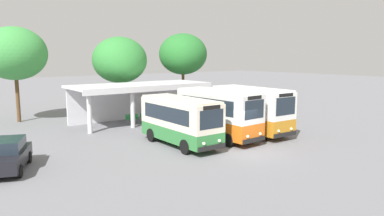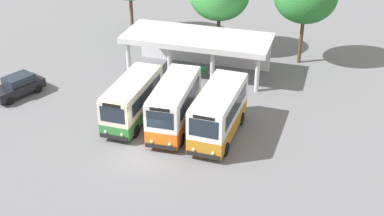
{
  "view_description": "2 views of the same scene",
  "coord_description": "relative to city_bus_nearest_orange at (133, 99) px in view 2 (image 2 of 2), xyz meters",
  "views": [
    {
      "loc": [
        -15.59,
        -14.8,
        5.81
      ],
      "look_at": [
        -1.01,
        4.38,
        2.31
      ],
      "focal_mm": 33.46,
      "sensor_mm": 36.0,
      "label": 1
    },
    {
      "loc": [
        10.96,
        -25.51,
        18.83
      ],
      "look_at": [
        2.09,
        3.88,
        1.75
      ],
      "focal_mm": 48.31,
      "sensor_mm": 36.0,
      "label": 2
    }
  ],
  "objects": [
    {
      "name": "waiting_chair_middle_seat",
      "position": [
        2.06,
        8.58,
        -1.2
      ],
      "size": [
        0.45,
        0.45,
        0.86
      ],
      "color": "slate",
      "rests_on": "ground"
    },
    {
      "name": "city_bus_nearest_orange",
      "position": [
        0.0,
        0.0,
        0.0
      ],
      "size": [
        2.33,
        6.64,
        3.12
      ],
      "color": "black",
      "rests_on": "ground"
    },
    {
      "name": "waiting_chair_fourth_seat",
      "position": [
        2.79,
        8.49,
        -1.2
      ],
      "size": [
        0.45,
        0.45,
        0.86
      ],
      "color": "slate",
      "rests_on": "ground"
    },
    {
      "name": "waiting_chair_fifth_seat",
      "position": [
        3.51,
        8.53,
        -1.2
      ],
      "size": [
        0.45,
        0.45,
        0.86
      ],
      "color": "slate",
      "rests_on": "ground"
    },
    {
      "name": "city_bus_second_in_row",
      "position": [
        3.16,
        -0.18,
        0.18
      ],
      "size": [
        2.54,
        6.72,
        3.47
      ],
      "color": "black",
      "rests_on": "ground"
    },
    {
      "name": "waiting_chair_end_by_column",
      "position": [
        0.61,
        8.54,
        -1.2
      ],
      "size": [
        0.45,
        0.45,
        0.86
      ],
      "color": "slate",
      "rests_on": "ground"
    },
    {
      "name": "city_bus_middle_cream",
      "position": [
        6.32,
        -0.29,
        0.18
      ],
      "size": [
        2.63,
        6.8,
        3.47
      ],
      "color": "black",
      "rests_on": "ground"
    },
    {
      "name": "parked_car_flank",
      "position": [
        -10.11,
        1.01,
        -0.9
      ],
      "size": [
        3.19,
        4.45,
        1.62
      ],
      "color": "black",
      "rests_on": "ground"
    },
    {
      "name": "ground_plane",
      "position": [
        2.31,
        -3.95,
        -1.73
      ],
      "size": [
        180.0,
        180.0,
        0.0
      ],
      "primitive_type": "plane",
      "color": "slate"
    },
    {
      "name": "waiting_chair_second_from_end",
      "position": [
        1.34,
        8.47,
        -1.2
      ],
      "size": [
        0.45,
        0.45,
        0.86
      ],
      "color": "slate",
      "rests_on": "ground"
    },
    {
      "name": "terminal_canopy",
      "position": [
        2.12,
        9.55,
        0.84
      ],
      "size": [
        12.21,
        4.87,
        3.4
      ],
      "color": "silver",
      "rests_on": "ground"
    }
  ]
}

